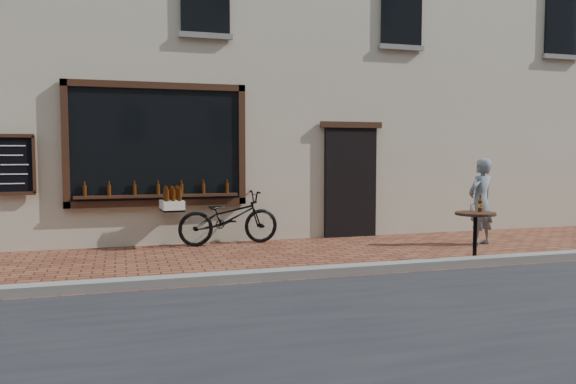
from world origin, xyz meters
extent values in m
plane|color=#592B1C|center=(0.00, 0.00, 0.00)|extent=(90.00, 90.00, 0.00)
cube|color=slate|center=(0.00, 0.20, 0.06)|extent=(90.00, 0.25, 0.12)
cube|color=#BCB094|center=(0.00, 6.50, 5.00)|extent=(28.00, 6.00, 10.00)
cube|color=black|center=(-1.90, 3.45, 1.85)|extent=(3.00, 0.06, 2.00)
cube|color=black|center=(-1.90, 3.43, 2.91)|extent=(3.24, 0.10, 0.12)
cube|color=black|center=(-1.90, 3.43, 0.79)|extent=(3.24, 0.10, 0.12)
cube|color=black|center=(-3.46, 3.43, 1.85)|extent=(0.12, 0.10, 2.24)
cube|color=black|center=(-0.34, 3.43, 1.85)|extent=(0.12, 0.10, 2.24)
cube|color=black|center=(-1.90, 3.38, 0.92)|extent=(2.90, 0.16, 0.05)
cube|color=black|center=(1.90, 3.46, 1.10)|extent=(1.10, 0.10, 2.20)
cube|color=black|center=(1.90, 3.43, 2.26)|extent=(1.30, 0.10, 0.12)
cube|color=black|center=(-4.30, 3.44, 1.50)|extent=(0.62, 0.04, 0.92)
cylinder|color=#3D1C07|center=(-3.15, 3.38, 1.04)|extent=(0.06, 0.06, 0.19)
cylinder|color=#3D1C07|center=(-2.73, 3.38, 1.04)|extent=(0.06, 0.06, 0.19)
cylinder|color=#3D1C07|center=(-2.32, 3.38, 1.04)|extent=(0.06, 0.06, 0.19)
cylinder|color=#3D1C07|center=(-1.90, 3.38, 1.04)|extent=(0.06, 0.06, 0.19)
cylinder|color=#3D1C07|center=(-1.48, 3.38, 1.04)|extent=(0.06, 0.06, 0.19)
cylinder|color=#3D1C07|center=(-1.07, 3.38, 1.04)|extent=(0.06, 0.06, 0.19)
cylinder|color=#3D1C07|center=(-0.65, 3.38, 1.04)|extent=(0.06, 0.06, 0.19)
cube|color=black|center=(3.00, 3.46, 4.60)|extent=(0.90, 0.06, 1.40)
cube|color=black|center=(7.00, 3.46, 4.60)|extent=(0.90, 0.06, 1.40)
imported|color=black|center=(-0.64, 3.20, 0.50)|extent=(1.93, 0.80, 0.99)
cube|color=black|center=(-1.68, 3.12, 0.68)|extent=(0.41, 0.56, 0.03)
cube|color=silver|center=(-1.68, 3.12, 0.77)|extent=(0.42, 0.58, 0.15)
cylinder|color=#3D1C07|center=(-1.56, 2.93, 0.96)|extent=(0.06, 0.06, 0.21)
cylinder|color=#3D1C07|center=(-1.67, 2.92, 0.96)|extent=(0.06, 0.06, 0.21)
cylinder|color=#3D1C07|center=(-1.78, 2.91, 0.96)|extent=(0.06, 0.06, 0.21)
cylinder|color=#3D1C07|center=(-1.57, 3.06, 0.96)|extent=(0.06, 0.06, 0.21)
cylinder|color=#3D1C07|center=(-1.68, 3.05, 0.96)|extent=(0.06, 0.06, 0.21)
cylinder|color=#3D1C07|center=(-1.79, 3.04, 0.96)|extent=(0.06, 0.06, 0.21)
cylinder|color=#3D1C07|center=(-1.58, 3.19, 0.96)|extent=(0.06, 0.06, 0.21)
cylinder|color=#3D1C07|center=(-1.69, 3.18, 0.96)|extent=(0.06, 0.06, 0.21)
cylinder|color=#3D1C07|center=(-1.80, 3.17, 0.96)|extent=(0.06, 0.06, 0.21)
cylinder|color=#3D1C07|center=(-1.59, 3.32, 0.96)|extent=(0.06, 0.06, 0.21)
cylinder|color=black|center=(2.66, 0.35, 0.02)|extent=(0.45, 0.45, 0.03)
cylinder|color=black|center=(2.66, 0.35, 0.39)|extent=(0.06, 0.06, 0.72)
cylinder|color=black|center=(2.66, 0.35, 0.77)|extent=(0.61, 0.61, 0.04)
cylinder|color=gold|center=(2.78, 0.41, 0.88)|extent=(0.06, 0.06, 0.06)
cylinder|color=white|center=(2.56, 0.28, 0.85)|extent=(0.08, 0.08, 0.13)
imported|color=slate|center=(3.81, 1.83, 0.80)|extent=(0.68, 0.56, 1.60)
camera|label=1|loc=(-2.56, -7.02, 1.70)|focal=35.00mm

